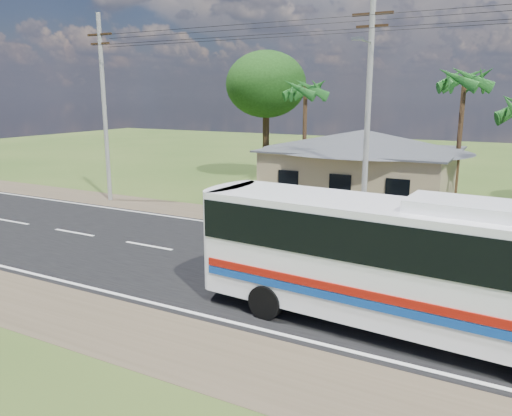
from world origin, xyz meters
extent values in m
plane|color=#2F4A1A|center=(0.00, 0.00, 0.00)|extent=(120.00, 120.00, 0.00)
cube|color=black|center=(0.00, 0.00, 0.01)|extent=(120.00, 10.00, 0.02)
cube|color=brown|center=(0.00, 6.50, 0.01)|extent=(120.00, 3.00, 0.01)
cube|color=brown|center=(0.00, -6.50, 0.01)|extent=(120.00, 3.00, 0.01)
cube|color=silver|center=(0.00, 4.70, 0.03)|extent=(120.00, 0.15, 0.01)
cube|color=silver|center=(0.00, -4.70, 0.03)|extent=(120.00, 0.15, 0.01)
cube|color=silver|center=(0.00, 0.00, 0.03)|extent=(120.00, 0.15, 0.01)
cube|color=tan|center=(1.00, 13.00, 1.60)|extent=(10.00, 8.00, 3.20)
cube|color=#4C4F54|center=(1.00, 13.00, 3.25)|extent=(10.60, 8.60, 0.10)
pyramid|color=#4C4F54|center=(1.00, 13.00, 4.40)|extent=(12.40, 10.00, 1.20)
cube|color=black|center=(-2.00, 8.98, 1.70)|extent=(1.20, 0.08, 1.20)
cube|color=black|center=(1.00, 8.98, 1.70)|extent=(1.20, 0.08, 1.20)
cube|color=black|center=(4.00, 8.98, 1.70)|extent=(1.20, 0.08, 1.20)
cylinder|color=#9E9E99|center=(-13.00, 6.50, 5.50)|extent=(0.26, 0.26, 11.00)
cube|color=#382714|center=(-13.00, 6.50, 9.80)|extent=(1.80, 0.12, 0.12)
cube|color=#382714|center=(-13.00, 6.50, 9.30)|extent=(1.40, 0.10, 0.10)
cylinder|color=#9E9E99|center=(3.00, 6.50, 5.50)|extent=(0.26, 0.26, 11.00)
cube|color=#382714|center=(3.00, 6.50, 9.80)|extent=(1.80, 0.12, 0.12)
cube|color=#382714|center=(3.00, 6.50, 9.30)|extent=(1.40, 0.10, 0.10)
cylinder|color=gray|center=(3.00, 5.50, 8.60)|extent=(0.08, 2.00, 0.08)
cube|color=gray|center=(3.00, 4.50, 8.60)|extent=(0.50, 0.18, 0.12)
cylinder|color=black|center=(-5.00, 6.50, 9.60)|extent=(16.00, 0.02, 0.02)
cylinder|color=#47301E|center=(6.00, 15.50, 3.75)|extent=(0.28, 0.28, 7.50)
cylinder|color=#47301E|center=(-4.00, 16.00, 3.50)|extent=(0.28, 0.28, 7.00)
cylinder|color=#47301E|center=(-8.00, 18.00, 2.97)|extent=(0.50, 0.50, 5.95)
ellipsoid|color=black|center=(-8.00, 18.00, 7.15)|extent=(6.00, 6.00, 4.92)
cube|color=white|center=(7.39, -3.04, 2.01)|extent=(12.50, 3.39, 3.09)
cube|color=black|center=(7.39, -3.04, 2.78)|extent=(12.56, 3.45, 1.13)
cube|color=black|center=(1.22, -2.63, 2.42)|extent=(0.28, 2.37, 1.85)
cube|color=#961209|center=(7.30, -4.35, 1.44)|extent=(12.13, 0.85, 0.23)
cube|color=#0D3C92|center=(7.30, -4.35, 1.18)|extent=(12.13, 0.85, 0.23)
cube|color=white|center=(8.41, -3.11, 3.71)|extent=(3.19, 1.85, 0.31)
cylinder|color=black|center=(3.20, -3.95, 0.51)|extent=(1.05, 0.43, 1.03)
cylinder|color=black|center=(3.35, -1.59, 0.51)|extent=(1.05, 0.43, 1.03)
imported|color=black|center=(5.58, 5.17, 0.46)|extent=(1.82, 0.84, 0.92)
imported|color=navy|center=(7.20, 5.49, 0.89)|extent=(0.76, 0.64, 1.78)
camera|label=1|loc=(9.31, -16.02, 6.38)|focal=35.00mm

